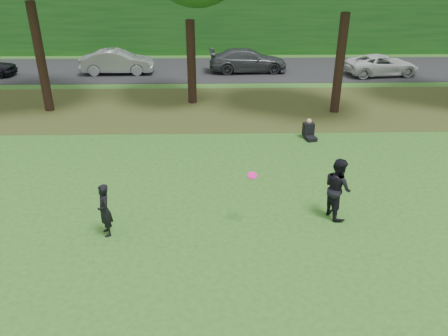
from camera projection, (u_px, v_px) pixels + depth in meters
The scene contains 9 objects.
ground at pixel (295, 283), 10.28m from camera, with size 120.00×120.00×0.00m, color #2D581B.
leaf_litter at pixel (252, 107), 21.93m from camera, with size 60.00×7.00×0.01m, color #4B3A1A.
street at pixel (242, 69), 29.10m from camera, with size 70.00×7.00×0.02m, color black.
far_hedge at pixel (238, 18), 33.38m from camera, with size 70.00×3.00×5.00m, color #154A16.
player_left at pixel (105, 210), 11.73m from camera, with size 0.55×0.36×1.52m, color black.
player_right at pixel (338, 188), 12.52m from camera, with size 0.89×0.70×1.84m, color black.
parked_cars at pixel (253, 63), 27.74m from camera, with size 36.67×3.49×1.49m.
frisbee at pixel (252, 175), 11.82m from camera, with size 0.36×0.35×0.15m.
seated_person at pixel (309, 131), 18.17m from camera, with size 0.55×0.80×0.83m.
Camera 1 is at (-1.85, -7.98, 6.97)m, focal length 35.00 mm.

